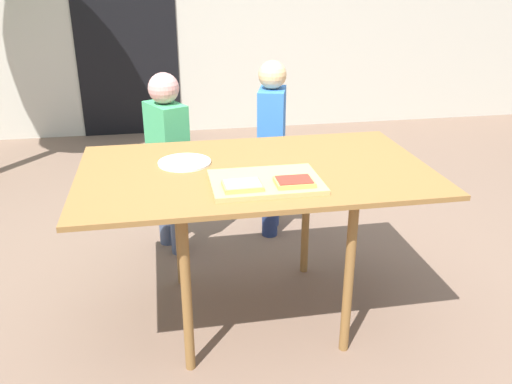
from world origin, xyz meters
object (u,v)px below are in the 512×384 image
(cutting_board, at_px, (266,182))
(child_left, at_px, (168,155))
(plate_white_left, at_px, (185,162))
(child_right, at_px, (272,139))
(pizza_slice_near_right, at_px, (294,182))
(pizza_slice_near_left, at_px, (242,186))
(dining_table, at_px, (255,182))

(cutting_board, bearing_deg, child_left, 111.79)
(plate_white_left, relative_size, child_right, 0.22)
(pizza_slice_near_right, bearing_deg, pizza_slice_near_left, -179.42)
(pizza_slice_near_right, bearing_deg, child_right, 82.45)
(pizza_slice_near_left, xyz_separation_m, pizza_slice_near_right, (0.19, 0.00, 0.00))
(dining_table, height_order, pizza_slice_near_right, pizza_slice_near_right)
(plate_white_left, xyz_separation_m, child_right, (0.52, 0.70, -0.14))
(plate_white_left, xyz_separation_m, child_left, (-0.06, 0.58, -0.16))
(pizza_slice_near_right, height_order, child_left, child_left)
(plate_white_left, relative_size, child_left, 0.22)
(cutting_board, height_order, pizza_slice_near_right, pizza_slice_near_right)
(pizza_slice_near_left, bearing_deg, cutting_board, 33.96)
(child_left, bearing_deg, pizza_slice_near_left, -75.12)
(pizza_slice_near_left, distance_m, child_left, 0.98)
(pizza_slice_near_left, height_order, child_right, child_right)
(pizza_slice_near_right, xyz_separation_m, child_left, (-0.44, 0.93, -0.18))
(dining_table, bearing_deg, pizza_slice_near_left, -110.20)
(plate_white_left, height_order, child_left, child_left)
(dining_table, relative_size, child_left, 1.45)
(dining_table, relative_size, pizza_slice_near_right, 10.02)
(pizza_slice_near_left, bearing_deg, child_right, 72.55)
(dining_table, height_order, child_left, child_left)
(dining_table, distance_m, child_left, 0.78)
(pizza_slice_near_right, distance_m, plate_white_left, 0.52)
(plate_white_left, bearing_deg, cutting_board, -44.96)
(dining_table, bearing_deg, plate_white_left, 158.70)
(child_left, bearing_deg, dining_table, -63.90)
(pizza_slice_near_left, height_order, plate_white_left, pizza_slice_near_left)
(pizza_slice_near_right, relative_size, child_left, 0.14)
(cutting_board, xyz_separation_m, pizza_slice_near_left, (-0.10, -0.07, 0.02))
(cutting_board, height_order, plate_white_left, cutting_board)
(cutting_board, distance_m, pizza_slice_near_right, 0.12)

